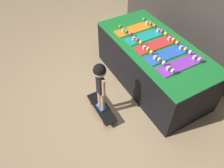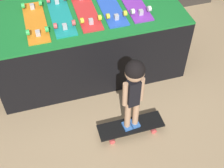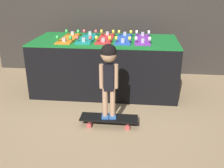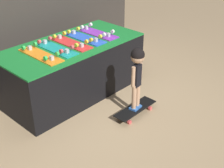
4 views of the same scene
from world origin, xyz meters
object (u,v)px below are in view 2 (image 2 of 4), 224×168
skateboard_orange_on_rack (35,21)px  skateboard_teal_on_rack (61,15)px  skateboard_on_floor (131,126)px  child (134,84)px  skateboard_red_on_rack (86,10)px  skateboard_blue_on_rack (110,6)px  skateboard_purple_on_rack (133,2)px

skateboard_orange_on_rack → skateboard_teal_on_rack: bearing=6.3°
skateboard_on_floor → child: (0.00, 0.00, 0.58)m
skateboard_red_on_rack → skateboard_blue_on_rack: (0.25, -0.00, 0.00)m
skateboard_orange_on_rack → skateboard_teal_on_rack: (0.25, 0.03, 0.00)m
skateboard_teal_on_rack → skateboard_purple_on_rack: same height
skateboard_teal_on_rack → skateboard_red_on_rack: same height
skateboard_red_on_rack → skateboard_blue_on_rack: same height
skateboard_blue_on_rack → skateboard_on_floor: 1.21m
skateboard_orange_on_rack → skateboard_purple_on_rack: size_ratio=1.00×
skateboard_orange_on_rack → skateboard_on_floor: 1.35m
skateboard_teal_on_rack → skateboard_on_floor: size_ratio=1.07×
skateboard_purple_on_rack → skateboard_on_floor: bearing=-108.5°
skateboard_teal_on_rack → skateboard_blue_on_rack: same height
skateboard_purple_on_rack → child: 1.06m
skateboard_orange_on_rack → skateboard_teal_on_rack: 0.25m
skateboard_purple_on_rack → child: size_ratio=0.83×
skateboard_teal_on_rack → child: child is taller
skateboard_purple_on_rack → child: bearing=-108.5°
skateboard_teal_on_rack → child: (0.41, -0.99, -0.09)m
skateboard_red_on_rack → skateboard_purple_on_rack: (0.50, 0.01, 0.00)m
child → skateboard_orange_on_rack: bearing=118.8°
child → skateboard_blue_on_rack: bearing=79.3°
skateboard_orange_on_rack → skateboard_red_on_rack: same height
skateboard_blue_on_rack → skateboard_teal_on_rack: bearing=-178.9°
skateboard_red_on_rack → skateboard_purple_on_rack: same height
skateboard_teal_on_rack → skateboard_red_on_rack: 0.25m
skateboard_blue_on_rack → skateboard_on_floor: (-0.09, -1.00, -0.67)m
child → skateboard_on_floor: bearing=-122.2°
skateboard_teal_on_rack → skateboard_purple_on_rack: 0.75m
child → skateboard_teal_on_rack: bearing=106.9°
skateboard_orange_on_rack → skateboard_blue_on_rack: bearing=2.8°
skateboard_blue_on_rack → skateboard_purple_on_rack: same height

